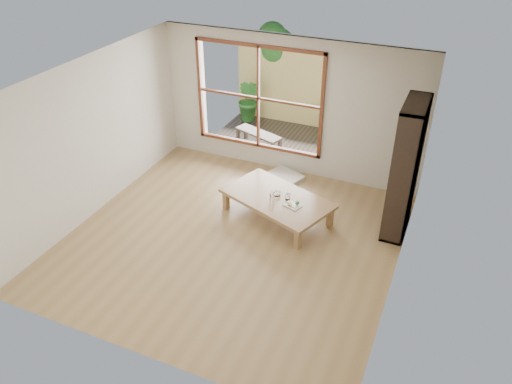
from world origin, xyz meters
TOP-DOWN VIEW (x-y plane):
  - ground at (0.00, 0.00)m, footprint 5.00×5.00m
  - low_table at (0.41, 0.85)m, footprint 2.02×1.57m
  - floor_cushion at (0.07, 2.00)m, footprint 0.82×0.82m
  - bookshelf at (2.31, 1.34)m, footprint 0.35×0.98m
  - glass_tall at (0.38, 0.70)m, footprint 0.08×0.08m
  - glass_mid at (0.60, 0.85)m, footprint 0.08×0.08m
  - glass_short at (0.42, 0.90)m, footprint 0.06×0.06m
  - glass_small at (0.38, 0.87)m, footprint 0.07×0.07m
  - food_tray at (0.74, 0.71)m, footprint 0.31×0.26m
  - deck at (-0.60, 3.56)m, footprint 2.80×2.00m
  - garden_bench at (-0.87, 3.06)m, footprint 1.11×0.66m
  - bamboo_fence at (-0.60, 4.56)m, footprint 2.80×0.06m
  - shrub_right at (0.44, 4.30)m, footprint 0.83×0.73m
  - shrub_left at (-1.60, 4.23)m, footprint 0.69×0.63m
  - garden_tree at (-1.28, 4.86)m, footprint 1.04×0.85m

SIDE VIEW (x-z plane):
  - ground at x=0.00m, z-range 0.00..0.00m
  - deck at x=-0.60m, z-range -0.03..0.03m
  - floor_cushion at x=0.07m, z-range 0.00..0.09m
  - garden_bench at x=-0.87m, z-range 0.13..0.47m
  - low_table at x=0.41m, z-range 0.15..0.54m
  - food_tray at x=0.74m, z-range 0.37..0.45m
  - glass_short at x=0.42m, z-range 0.39..0.47m
  - glass_small at x=0.38m, z-range 0.39..0.47m
  - glass_mid at x=0.60m, z-range 0.39..0.50m
  - glass_tall at x=0.38m, z-range 0.39..0.54m
  - shrub_right at x=0.44m, z-range 0.03..0.93m
  - shrub_left at x=-1.60m, z-range 0.02..1.04m
  - bamboo_fence at x=-0.60m, z-range 0.00..1.80m
  - bookshelf at x=2.31m, z-range 0.00..2.17m
  - garden_tree at x=-1.28m, z-range 0.52..2.74m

